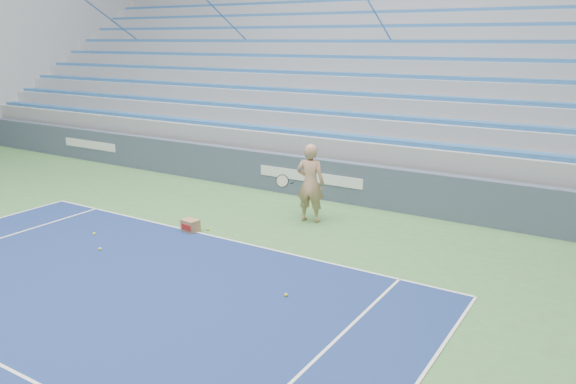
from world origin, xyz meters
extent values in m
cube|color=white|center=(0.00, 11.88, 0.01)|extent=(10.97, 0.05, 0.00)
cube|color=#3F4B60|center=(0.00, 15.88, 0.55)|extent=(30.00, 0.30, 1.10)
cube|color=white|center=(-9.00, 15.72, 0.60)|extent=(2.60, 0.02, 0.28)
cube|color=white|center=(0.00, 15.72, 0.60)|extent=(3.20, 0.02, 0.28)
cube|color=#919499|center=(0.00, 20.43, 0.55)|extent=(30.00, 8.50, 1.10)
cube|color=#919499|center=(0.00, 20.43, 1.35)|extent=(30.00, 8.50, 0.50)
cube|color=#2D62A5|center=(0.00, 16.56, 1.66)|extent=(29.60, 0.42, 0.11)
cube|color=#919499|center=(0.00, 20.86, 1.85)|extent=(30.00, 7.65, 0.50)
cube|color=#2D62A5|center=(0.00, 17.41, 2.16)|extent=(29.60, 0.42, 0.11)
cube|color=#919499|center=(0.00, 21.28, 2.35)|extent=(30.00, 6.80, 0.50)
cube|color=#2D62A5|center=(0.00, 18.26, 2.66)|extent=(29.60, 0.42, 0.11)
cube|color=#919499|center=(0.00, 21.71, 2.85)|extent=(30.00, 5.95, 0.50)
cube|color=#2D62A5|center=(0.00, 19.11, 3.16)|extent=(29.60, 0.42, 0.11)
cube|color=#919499|center=(0.00, 22.13, 3.35)|extent=(30.00, 5.10, 0.50)
cube|color=#2D62A5|center=(0.00, 19.96, 3.66)|extent=(29.60, 0.42, 0.11)
cube|color=#919499|center=(0.00, 22.56, 3.85)|extent=(30.00, 4.25, 0.50)
cube|color=#2D62A5|center=(0.00, 20.81, 4.15)|extent=(29.60, 0.42, 0.11)
cube|color=#919499|center=(0.00, 22.98, 4.35)|extent=(30.00, 3.40, 0.50)
cube|color=#2D62A5|center=(0.00, 21.66, 4.65)|extent=(29.60, 0.42, 0.11)
cube|color=#919499|center=(0.00, 23.41, 4.85)|extent=(30.00, 2.55, 0.50)
cube|color=#2D62A5|center=(0.00, 22.51, 5.15)|extent=(29.60, 0.42, 0.11)
cube|color=#919499|center=(0.00, 23.84, 5.35)|extent=(30.00, 1.70, 0.50)
cube|color=#919499|center=(-15.15, 20.43, 3.05)|extent=(0.30, 8.80, 6.10)
cube|color=#919499|center=(0.00, 24.98, 3.65)|extent=(31.00, 0.40, 7.30)
cylinder|color=#2E60A4|center=(-12.00, 20.43, 4.60)|extent=(0.05, 8.53, 5.04)
cylinder|color=#2E60A4|center=(-6.00, 20.43, 4.60)|extent=(0.05, 8.53, 5.04)
cylinder|color=#2E60A4|center=(0.00, 20.43, 4.60)|extent=(0.05, 8.53, 5.04)
imported|color=tan|center=(1.03, 13.97, 0.94)|extent=(0.76, 0.56, 1.89)
cylinder|color=black|center=(0.68, 13.72, 0.95)|extent=(0.12, 0.27, 0.08)
cylinder|color=beige|center=(0.58, 13.44, 1.05)|extent=(0.29, 0.16, 0.28)
torus|color=black|center=(0.58, 13.44, 1.05)|extent=(0.31, 0.18, 0.30)
cube|color=#946E47|center=(-0.89, 11.88, 0.14)|extent=(0.41, 0.33, 0.28)
cube|color=#B21E19|center=(-0.89, 11.73, 0.14)|extent=(0.30, 0.05, 0.13)
sphere|color=#CBD92C|center=(2.74, 10.20, 0.03)|extent=(0.07, 0.07, 0.07)
sphere|color=#CBD92C|center=(-0.61, 12.14, 0.03)|extent=(0.07, 0.07, 0.07)
sphere|color=#CBD92C|center=(-1.68, 9.97, 0.03)|extent=(0.07, 0.07, 0.07)
sphere|color=#CBD92C|center=(-2.55, 10.54, 0.03)|extent=(0.07, 0.07, 0.07)
camera|label=1|loc=(7.40, 2.82, 4.25)|focal=35.00mm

